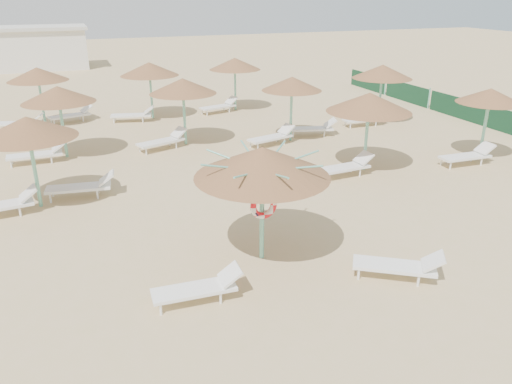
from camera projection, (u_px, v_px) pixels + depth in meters
name	position (u px, v px, depth m)	size (l,w,h in m)	color
ground	(276.00, 263.00, 11.63)	(120.00, 120.00, 0.00)	tan
main_palapa	(262.00, 163.00, 11.01)	(3.06, 3.06, 2.75)	#6FC1A8
lounger_main_a	(200.00, 287.00, 10.13)	(1.85, 0.63, 0.67)	white
lounger_main_b	(400.00, 265.00, 10.91)	(1.91, 1.52, 0.69)	white
palapa_field	(219.00, 86.00, 20.20)	(18.66, 13.57, 2.72)	#6FC1A8
service_hut	(32.00, 48.00, 39.29)	(8.40, 4.40, 3.25)	silver
windbreak_fence	(457.00, 107.00, 24.69)	(0.08, 19.84, 1.10)	#194B27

